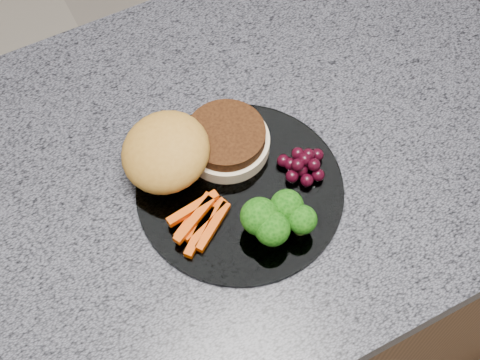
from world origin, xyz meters
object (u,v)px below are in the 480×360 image
island_cabinet (251,278)px  plate (240,189)px  grape_bunch (303,164)px  burger (188,149)px

island_cabinet → plate: size_ratio=4.62×
plate → grape_bunch: bearing=-8.9°
island_cabinet → burger: (-0.09, 0.01, 0.50)m
plate → burger: 0.08m
island_cabinet → grape_bunch: bearing=-63.7°
plate → grape_bunch: 0.09m
burger → grape_bunch: 0.15m
island_cabinet → burger: size_ratio=6.05×
island_cabinet → burger: 0.51m
burger → island_cabinet: bearing=-12.5°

